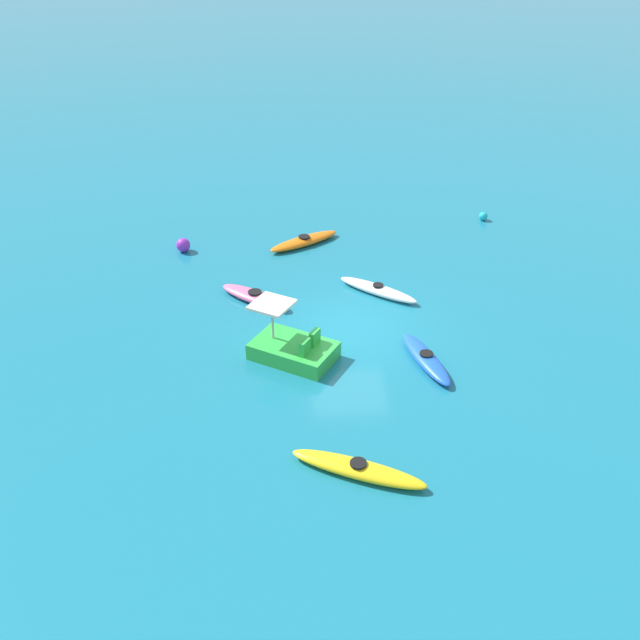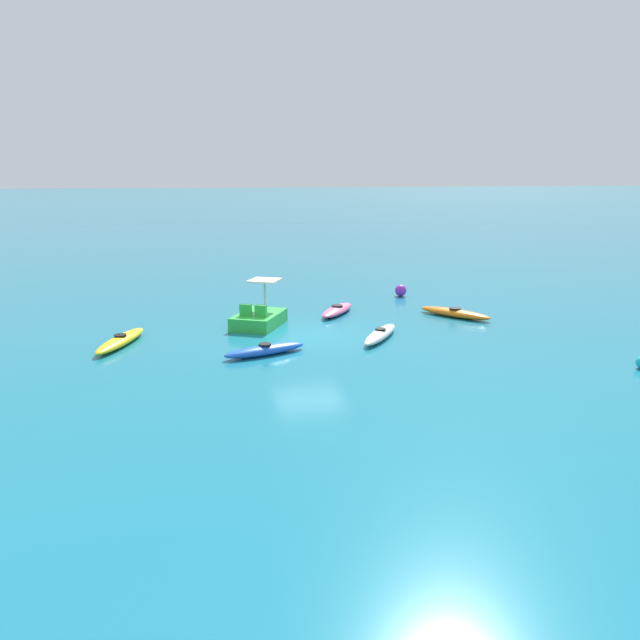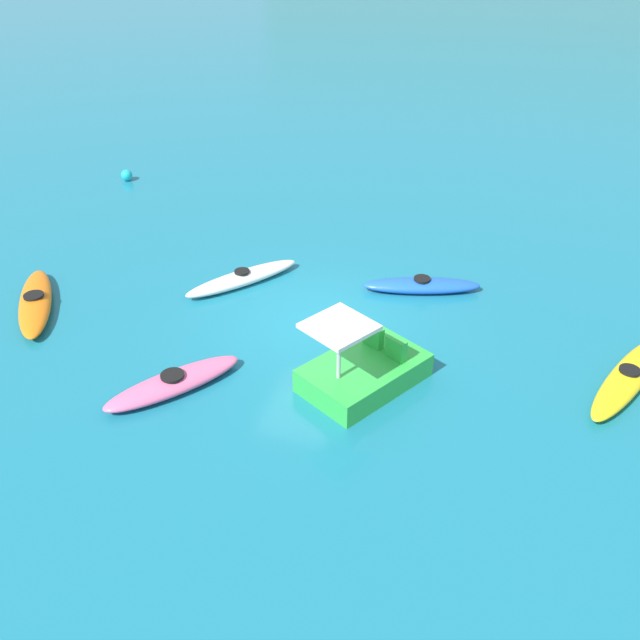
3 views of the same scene
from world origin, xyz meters
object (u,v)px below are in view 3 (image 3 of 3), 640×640
at_px(kayak_blue, 422,285).
at_px(buoy_cyan, 127,175).
at_px(kayak_white, 242,278).
at_px(kayak_orange, 35,302).
at_px(pedal_boat_green, 363,370).
at_px(kayak_pink, 173,383).
at_px(kayak_yellow, 628,378).

relative_size(kayak_blue, buoy_cyan, 7.84).
bearing_deg(kayak_white, kayak_orange, -150.00).
distance_m(kayak_white, pedal_boat_green, 4.81).
bearing_deg(kayak_pink, buoy_cyan, 123.99).
bearing_deg(buoy_cyan, kayak_white, -40.69).
xyz_separation_m(kayak_pink, buoy_cyan, (-6.45, 9.56, 0.02)).
xyz_separation_m(kayak_blue, buoy_cyan, (-10.46, 4.46, 0.02)).
bearing_deg(kayak_pink, kayak_white, 93.44).
bearing_deg(kayak_white, pedal_boat_green, -38.90).
bearing_deg(kayak_blue, buoy_cyan, 156.90).
bearing_deg(kayak_orange, kayak_yellow, 3.57).
bearing_deg(kayak_white, kayak_blue, 11.49).
xyz_separation_m(kayak_yellow, buoy_cyan, (-14.91, 6.92, 0.02)).
bearing_deg(buoy_cyan, kayak_yellow, -24.91).
bearing_deg(buoy_cyan, kayak_blue, -23.10).
distance_m(kayak_blue, buoy_cyan, 11.37).
relative_size(kayak_yellow, buoy_cyan, 9.04).
relative_size(kayak_yellow, kayak_pink, 1.24).
height_order(kayak_pink, buoy_cyan, kayak_pink).
bearing_deg(pedal_boat_green, kayak_orange, 175.55).
relative_size(kayak_yellow, kayak_orange, 1.10).
bearing_deg(kayak_yellow, kayak_pink, -162.69).
distance_m(kayak_yellow, pedal_boat_green, 5.18).
xyz_separation_m(kayak_white, kayak_yellow, (8.71, -1.60, -0.00)).
xyz_separation_m(kayak_white, kayak_orange, (-4.16, -2.40, 0.00)).
distance_m(kayak_orange, kayak_pink, 4.78).
relative_size(kayak_orange, buoy_cyan, 8.24).
relative_size(kayak_orange, kayak_pink, 1.13).
height_order(kayak_yellow, kayak_orange, same).
distance_m(kayak_yellow, kayak_orange, 12.90).
bearing_deg(buoy_cyan, kayak_orange, -75.25).
relative_size(kayak_white, buoy_cyan, 7.49).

